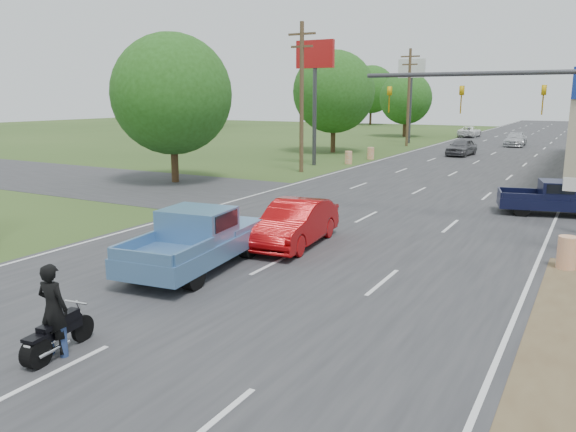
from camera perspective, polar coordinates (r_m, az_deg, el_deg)
The scene contains 24 objects.
ground at distance 11.84m, azimuth -22.48°, elevation -14.50°, with size 200.00×200.00×0.00m, color #2F491D.
main_road at distance 47.45m, azimuth 18.59°, elevation 5.21°, with size 15.00×180.00×0.02m, color #2D2D30.
cross_road at distance 26.35m, azimuth 9.54°, elevation 0.68°, with size 120.00×10.00×0.02m, color #2D2D30.
utility_pole_5 at distance 38.85m, azimuth 1.40°, elevation 12.30°, with size 2.00×0.28×10.00m.
utility_pole_6 at distance 61.12m, azimuth 12.15°, elevation 11.93°, with size 2.00×0.28×10.00m.
tree_0 at distance 34.72m, azimuth -11.72°, elevation 12.01°, with size 7.14×7.14×8.84m.
tree_1 at distance 53.18m, azimuth 4.68°, elevation 12.46°, with size 7.56×7.56×9.36m.
tree_2 at distance 75.88m, azimuth 11.87°, elevation 11.63°, with size 6.72×6.72×8.32m.
tree_4 at distance 103.28m, azimuth -9.14°, elevation 12.79°, with size 9.24×9.24×11.44m.
tree_6 at distance 108.48m, azimuth 8.46°, elevation 12.60°, with size 8.82×8.82×10.92m.
barrel_0 at distance 18.96m, azimuth 26.48°, elevation -3.34°, with size 0.56×0.56×1.00m, color orange.
barrel_2 at distance 44.09m, azimuth 6.17°, elevation 5.93°, with size 0.56×0.56×1.00m, color orange.
barrel_3 at distance 47.67m, azimuth 8.40°, elevation 6.32°, with size 0.56×0.56×1.00m, color orange.
pole_sign_left_near at distance 42.91m, azimuth 2.76°, elevation 14.74°, with size 3.00×0.35×9.20m.
pole_sign_left_far at distance 65.27m, azimuth 12.43°, elevation 13.53°, with size 3.00×0.35×9.20m.
signal_mast at distance 23.55m, azimuth 22.78°, elevation 10.35°, with size 9.12×0.40×7.00m.
red_convertible at distance 19.57m, azimuth 0.70°, elevation -0.77°, with size 1.65×4.74×1.56m, color #9B0709.
motorcycle at distance 12.33m, azimuth -22.65°, elevation -11.31°, with size 0.61×1.87×0.95m.
rider at distance 12.17m, azimuth -22.73°, elevation -9.09°, with size 0.67×0.44×1.84m, color black.
blue_pickup at distance 17.16m, azimuth -9.08°, elevation -2.23°, with size 2.79×5.78×1.85m.
navy_pickup at distance 27.27m, azimuth 25.63°, elevation 1.66°, with size 4.87×2.77×1.52m.
distant_car_grey at distance 52.29m, azimuth 17.22°, elevation 6.69°, with size 1.78×4.43×1.51m, color #57565B.
distant_car_silver at distance 64.36m, azimuth 22.10°, elevation 7.21°, with size 1.99×4.90×1.42m, color silver.
distant_car_white at distance 77.15m, azimuth 17.96°, elevation 8.13°, with size 2.26×4.89×1.36m, color white.
Camera 1 is at (8.57, -6.39, 5.10)m, focal length 35.00 mm.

